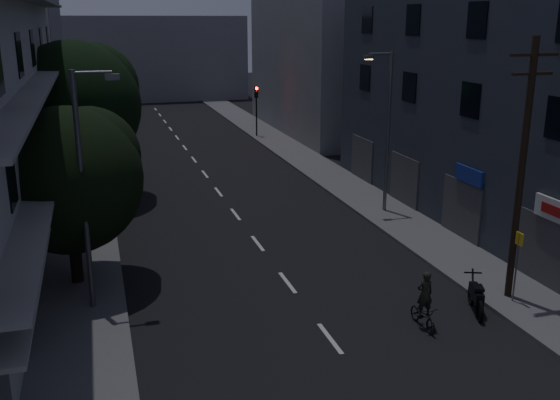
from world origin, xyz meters
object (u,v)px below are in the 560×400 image
bus_stop_sign (518,254)px  motorcycle (476,298)px  utility_pole (522,167)px  cyclist (424,309)px

bus_stop_sign → motorcycle: bus_stop_sign is taller
bus_stop_sign → motorcycle: size_ratio=1.28×
utility_pole → motorcycle: (-1.69, -0.52, -4.34)m
utility_pole → motorcycle: utility_pole is taller
bus_stop_sign → cyclist: 4.08m
bus_stop_sign → motorcycle: (-1.57, -0.10, -1.36)m
bus_stop_sign → motorcycle: 2.08m
utility_pole → motorcycle: 4.69m
utility_pole → bus_stop_sign: utility_pole is taller
motorcycle → cyclist: cyclist is taller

